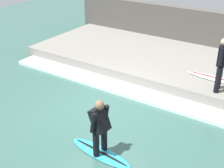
# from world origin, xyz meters

# --- Properties ---
(ground_plane) EXTENTS (28.00, 28.00, 0.00)m
(ground_plane) POSITION_xyz_m (0.00, 0.00, 0.00)
(ground_plane) COLOR #386056
(concrete_ledge) EXTENTS (4.40, 10.59, 0.46)m
(concrete_ledge) POSITION_xyz_m (4.03, 0.00, 0.23)
(concrete_ledge) COLOR gray
(concrete_ledge) RESTS_ON ground_plane
(back_wall) EXTENTS (0.50, 11.12, 1.94)m
(back_wall) POSITION_xyz_m (6.48, 0.00, 0.97)
(back_wall) COLOR #544F49
(back_wall) RESTS_ON ground_plane
(wave_foam_crest) EXTENTS (0.80, 10.06, 0.12)m
(wave_foam_crest) POSITION_xyz_m (1.43, 0.00, 0.06)
(wave_foam_crest) COLOR white
(wave_foam_crest) RESTS_ON ground_plane
(surfboard_riding) EXTENTS (0.64, 1.86, 0.07)m
(surfboard_riding) POSITION_xyz_m (-1.79, -1.15, 0.03)
(surfboard_riding) COLOR #2DADD1
(surfboard_riding) RESTS_ON ground_plane
(surfer_riding) EXTENTS (0.56, 0.47, 1.48)m
(surfer_riding) POSITION_xyz_m (-1.79, -1.15, 0.88)
(surfer_riding) COLOR black
(surfer_riding) RESTS_ON surfboard_riding
(surfer_waiting_near) EXTENTS (0.58, 0.29, 1.72)m
(surfer_waiting_near) POSITION_xyz_m (2.35, -2.75, 1.43)
(surfer_waiting_near) COLOR black
(surfer_waiting_near) RESTS_ON concrete_ledge
(surfboard_waiting_near) EXTENTS (0.52, 2.08, 0.07)m
(surfboard_waiting_near) POSITION_xyz_m (3.11, -2.53, 0.49)
(surfboard_waiting_near) COLOR silver
(surfboard_waiting_near) RESTS_ON concrete_ledge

